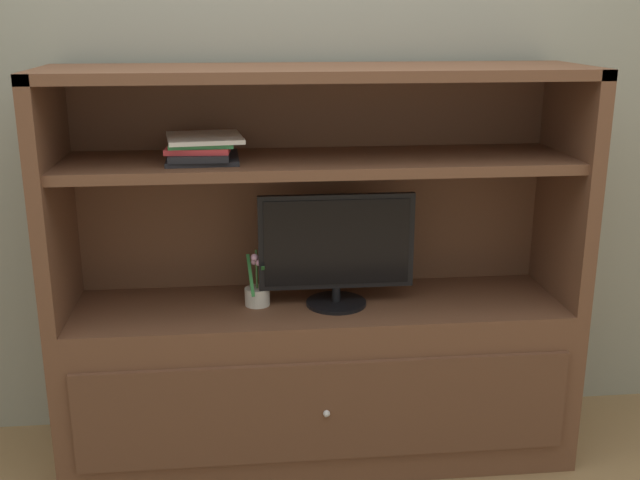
{
  "coord_description": "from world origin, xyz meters",
  "views": [
    {
      "loc": [
        -0.26,
        -2.16,
        1.6
      ],
      "look_at": [
        0.0,
        0.35,
        0.85
      ],
      "focal_mm": 42.96,
      "sensor_mm": 36.0,
      "label": 1
    }
  ],
  "objects_px": {
    "tv_monitor": "(337,248)",
    "media_console": "(318,338)",
    "potted_plant": "(257,293)",
    "magazine_stack": "(202,148)"
  },
  "relations": [
    {
      "from": "media_console",
      "to": "tv_monitor",
      "type": "bearing_deg",
      "value": -26.71
    },
    {
      "from": "media_console",
      "to": "potted_plant",
      "type": "height_order",
      "value": "media_console"
    },
    {
      "from": "potted_plant",
      "to": "media_console",
      "type": "bearing_deg",
      "value": 1.01
    },
    {
      "from": "tv_monitor",
      "to": "media_console",
      "type": "bearing_deg",
      "value": 153.29
    },
    {
      "from": "media_console",
      "to": "tv_monitor",
      "type": "height_order",
      "value": "media_console"
    },
    {
      "from": "media_console",
      "to": "potted_plant",
      "type": "bearing_deg",
      "value": -178.99
    },
    {
      "from": "tv_monitor",
      "to": "potted_plant",
      "type": "height_order",
      "value": "tv_monitor"
    },
    {
      "from": "media_console",
      "to": "magazine_stack",
      "type": "height_order",
      "value": "media_console"
    },
    {
      "from": "media_console",
      "to": "potted_plant",
      "type": "relative_size",
      "value": 8.91
    },
    {
      "from": "tv_monitor",
      "to": "magazine_stack",
      "type": "height_order",
      "value": "magazine_stack"
    }
  ]
}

